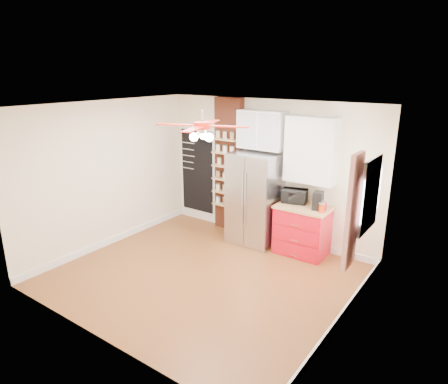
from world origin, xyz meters
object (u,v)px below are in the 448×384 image
Objects in this scene: ceiling_fan at (202,126)px; toaster_oven at (295,196)px; fridge at (255,199)px; canister_left at (322,208)px; coffee_maker at (318,201)px; pantry_jar_oats at (219,161)px; red_cabinet at (302,230)px.

toaster_oven is at bearing 68.83° from ceiling_fan.
fridge reaches higher than toaster_oven.
canister_left is at bearing -33.99° from toaster_oven.
coffee_maker is (1.18, 1.68, -1.37)m from ceiling_fan.
fridge is at bearing 176.44° from toaster_oven.
fridge is 1.11m from pantry_jar_oats.
toaster_oven is 0.50m from coffee_maker.
canister_left is 2.34m from pantry_jar_oats.
canister_left is at bearing 50.73° from ceiling_fan.
canister_left is at bearing -50.41° from coffee_maker.
coffee_maker reaches higher than canister_left.
coffee_maker is (0.26, -0.00, 0.60)m from red_cabinet.
toaster_oven reaches higher than red_cabinet.
toaster_oven is (-0.23, 0.10, 0.57)m from red_cabinet.
pantry_jar_oats reaches higher than toaster_oven.
pantry_jar_oats is at bearing 164.75° from toaster_oven.
coffee_maker is at bearing 54.88° from ceiling_fan.
toaster_oven is (0.74, 0.15, 0.15)m from fridge.
canister_left is (0.37, -0.10, 0.52)m from red_cabinet.
fridge is 1.06m from red_cabinet.
toaster_oven is (0.69, 1.78, -1.40)m from ceiling_fan.
fridge is at bearing 172.84° from coffee_maker.
ceiling_fan is 3.18× the size of toaster_oven.
coffee_maker is at bearing 138.86° from canister_left.
ceiling_fan is 9.41× the size of canister_left.
red_cabinet is 0.66m from coffee_maker.
red_cabinet is at bearing -3.12° from pantry_jar_oats.
fridge reaches higher than pantry_jar_oats.
fridge is 11.76× the size of canister_left.
red_cabinet is at bearing 61.29° from ceiling_fan.
fridge reaches higher than coffee_maker.
pantry_jar_oats is (-0.99, 1.78, -0.98)m from ceiling_fan.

